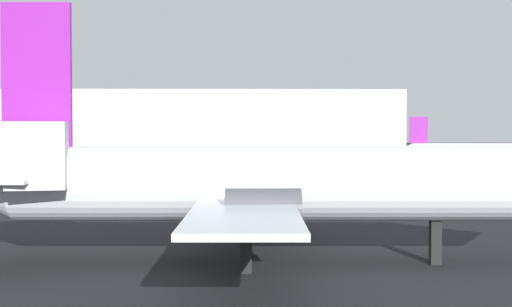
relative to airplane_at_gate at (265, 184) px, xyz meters
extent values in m
cylinder|color=silver|center=(0.32, -0.01, -0.01)|extent=(23.11, 3.77, 3.35)
cube|color=silver|center=(-0.83, 0.02, -0.51)|extent=(4.26, 25.60, 0.23)
cube|color=silver|center=(-10.72, 0.20, 0.33)|extent=(2.47, 8.17, 0.15)
cube|color=purple|center=(-10.24, 0.19, 4.88)|extent=(3.10, 0.35, 6.43)
cylinder|color=#4C4C54|center=(-0.05, 4.85, -0.68)|extent=(2.93, 1.79, 1.74)
cylinder|color=#4C4C54|center=(-0.23, -4.85, -0.68)|extent=(2.93, 1.79, 1.74)
cube|color=black|center=(7.70, -0.14, -2.67)|extent=(0.49, 0.49, 1.98)
cube|color=black|center=(-0.80, 1.95, -2.67)|extent=(0.49, 0.49, 1.98)
cube|color=black|center=(-0.87, -1.92, -2.67)|extent=(0.49, 0.49, 1.98)
cylinder|color=white|center=(31.22, 59.59, -0.64)|extent=(20.23, 4.12, 2.49)
cone|color=white|center=(19.84, 60.52, -0.64)|extent=(2.94, 2.71, 2.49)
cube|color=white|center=(30.22, 59.68, -1.01)|extent=(5.05, 20.26, 0.17)
cube|color=white|center=(21.56, 60.38, -0.39)|extent=(2.24, 6.23, 0.12)
cube|color=purple|center=(21.93, 60.35, 2.32)|extent=(2.34, 0.41, 3.42)
cylinder|color=#4C4C54|center=(31.13, 63.42, -1.14)|extent=(2.28, 1.48, 1.31)
cylinder|color=#4C4C54|center=(30.51, 55.83, -1.14)|extent=(2.28, 1.48, 1.31)
cube|color=black|center=(30.33, 61.13, -2.77)|extent=(0.39, 0.39, 1.78)
cube|color=black|center=(30.10, 58.23, -2.77)|extent=(0.39, 0.39, 1.78)
cube|color=silver|center=(-9.67, -1.79, 1.36)|extent=(2.85, 3.18, 2.80)
cube|color=#B7B7B2|center=(-15.10, 119.77, 3.37)|extent=(93.98, 18.98, 14.06)
camera|label=1|loc=(-1.03, -32.05, 2.46)|focal=50.11mm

